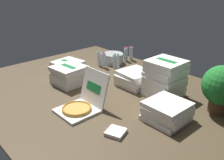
{
  "coord_description": "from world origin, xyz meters",
  "views": [
    {
      "loc": [
        1.92,
        -1.62,
        1.22
      ],
      "look_at": [
        0.05,
        0.1,
        0.14
      ],
      "focal_mm": 39.51,
      "sensor_mm": 36.0,
      "label": 1
    }
  ],
  "objects_px": {
    "water_bottle_4": "(115,61)",
    "water_bottle_0": "(118,62)",
    "pizza_stack_right_far": "(68,66)",
    "potted_plant": "(222,87)",
    "pizza_stack_left_far": "(135,79)",
    "ice_bucket": "(113,58)",
    "open_pizza_box": "(82,103)",
    "water_bottle_5": "(104,60)",
    "pizza_stack_right_near": "(167,111)",
    "water_bottle_3": "(131,53)",
    "water_bottle_1": "(99,59)",
    "water_bottle_2": "(126,54)",
    "napkin_pile": "(116,132)",
    "pizza_stack_center_far": "(165,78)",
    "pizza_stack_left_near": "(70,75)"
  },
  "relations": [
    {
      "from": "pizza_stack_left_far",
      "to": "ice_bucket",
      "type": "bearing_deg",
      "value": 154.6
    },
    {
      "from": "water_bottle_0",
      "to": "water_bottle_4",
      "type": "relative_size",
      "value": 1.0
    },
    {
      "from": "water_bottle_4",
      "to": "napkin_pile",
      "type": "relative_size",
      "value": 1.48
    },
    {
      "from": "water_bottle_3",
      "to": "ice_bucket",
      "type": "bearing_deg",
      "value": -107.2
    },
    {
      "from": "pizza_stack_left_near",
      "to": "pizza_stack_center_far",
      "type": "relative_size",
      "value": 0.96
    },
    {
      "from": "ice_bucket",
      "to": "pizza_stack_left_near",
      "type": "bearing_deg",
      "value": -77.02
    },
    {
      "from": "pizza_stack_right_near",
      "to": "potted_plant",
      "type": "height_order",
      "value": "potted_plant"
    },
    {
      "from": "water_bottle_4",
      "to": "water_bottle_0",
      "type": "bearing_deg",
      "value": -10.78
    },
    {
      "from": "pizza_stack_right_near",
      "to": "water_bottle_2",
      "type": "xyz_separation_m",
      "value": [
        -1.44,
        0.93,
        0.02
      ]
    },
    {
      "from": "pizza_stack_left_far",
      "to": "ice_bucket",
      "type": "height_order",
      "value": "pizza_stack_left_far"
    },
    {
      "from": "water_bottle_3",
      "to": "napkin_pile",
      "type": "relative_size",
      "value": 1.48
    },
    {
      "from": "open_pizza_box",
      "to": "water_bottle_4",
      "type": "relative_size",
      "value": 2.04
    },
    {
      "from": "water_bottle_1",
      "to": "pizza_stack_center_far",
      "type": "bearing_deg",
      "value": -4.51
    },
    {
      "from": "water_bottle_5",
      "to": "napkin_pile",
      "type": "distance_m",
      "value": 1.62
    },
    {
      "from": "water_bottle_1",
      "to": "potted_plant",
      "type": "distance_m",
      "value": 1.8
    },
    {
      "from": "water_bottle_1",
      "to": "water_bottle_2",
      "type": "height_order",
      "value": "same"
    },
    {
      "from": "water_bottle_5",
      "to": "pizza_stack_center_far",
      "type": "bearing_deg",
      "value": -4.97
    },
    {
      "from": "pizza_stack_right_far",
      "to": "napkin_pile",
      "type": "relative_size",
      "value": 2.72
    },
    {
      "from": "open_pizza_box",
      "to": "water_bottle_5",
      "type": "xyz_separation_m",
      "value": [
        -0.77,
        0.95,
        0.03
      ]
    },
    {
      "from": "water_bottle_5",
      "to": "water_bottle_4",
      "type": "bearing_deg",
      "value": 38.98
    },
    {
      "from": "pizza_stack_center_far",
      "to": "water_bottle_0",
      "type": "bearing_deg",
      "value": 168.53
    },
    {
      "from": "water_bottle_1",
      "to": "water_bottle_3",
      "type": "relative_size",
      "value": 1.0
    },
    {
      "from": "pizza_stack_left_far",
      "to": "water_bottle_1",
      "type": "bearing_deg",
      "value": 170.4
    },
    {
      "from": "potted_plant",
      "to": "water_bottle_4",
      "type": "bearing_deg",
      "value": 176.17
    },
    {
      "from": "water_bottle_4",
      "to": "water_bottle_1",
      "type": "bearing_deg",
      "value": -155.01
    },
    {
      "from": "potted_plant",
      "to": "napkin_pile",
      "type": "height_order",
      "value": "potted_plant"
    },
    {
      "from": "water_bottle_4",
      "to": "water_bottle_3",
      "type": "bearing_deg",
      "value": 102.11
    },
    {
      "from": "water_bottle_0",
      "to": "potted_plant",
      "type": "xyz_separation_m",
      "value": [
        1.49,
        -0.09,
        0.16
      ]
    },
    {
      "from": "water_bottle_2",
      "to": "water_bottle_3",
      "type": "distance_m",
      "value": 0.1
    },
    {
      "from": "ice_bucket",
      "to": "potted_plant",
      "type": "height_order",
      "value": "potted_plant"
    },
    {
      "from": "open_pizza_box",
      "to": "pizza_stack_center_far",
      "type": "relative_size",
      "value": 1.13
    },
    {
      "from": "open_pizza_box",
      "to": "water_bottle_5",
      "type": "relative_size",
      "value": 2.04
    },
    {
      "from": "pizza_stack_right_near",
      "to": "water_bottle_0",
      "type": "bearing_deg",
      "value": 154.98
    },
    {
      "from": "pizza_stack_right_far",
      "to": "water_bottle_1",
      "type": "bearing_deg",
      "value": 73.6
    },
    {
      "from": "pizza_stack_right_far",
      "to": "potted_plant",
      "type": "relative_size",
      "value": 0.88
    },
    {
      "from": "ice_bucket",
      "to": "water_bottle_1",
      "type": "xyz_separation_m",
      "value": [
        -0.04,
        -0.23,
        0.03
      ]
    },
    {
      "from": "water_bottle_3",
      "to": "napkin_pile",
      "type": "distance_m",
      "value": 1.97
    },
    {
      "from": "water_bottle_3",
      "to": "water_bottle_5",
      "type": "xyz_separation_m",
      "value": [
        -0.04,
        -0.53,
        0.0
      ]
    },
    {
      "from": "pizza_stack_right_near",
      "to": "water_bottle_4",
      "type": "xyz_separation_m",
      "value": [
        -1.32,
        0.6,
        0.02
      ]
    },
    {
      "from": "pizza_stack_left_near",
      "to": "water_bottle_5",
      "type": "height_order",
      "value": "pizza_stack_left_near"
    },
    {
      "from": "open_pizza_box",
      "to": "pizza_stack_left_near",
      "type": "bearing_deg",
      "value": 156.42
    },
    {
      "from": "water_bottle_1",
      "to": "water_bottle_4",
      "type": "relative_size",
      "value": 1.0
    },
    {
      "from": "pizza_stack_right_near",
      "to": "pizza_stack_right_far",
      "type": "height_order",
      "value": "pizza_stack_right_near"
    },
    {
      "from": "pizza_stack_center_far",
      "to": "napkin_pile",
      "type": "height_order",
      "value": "pizza_stack_center_far"
    },
    {
      "from": "open_pizza_box",
      "to": "pizza_stack_left_far",
      "type": "xyz_separation_m",
      "value": [
        -0.05,
        0.81,
        0.01
      ]
    },
    {
      "from": "water_bottle_4",
      "to": "water_bottle_5",
      "type": "height_order",
      "value": "same"
    },
    {
      "from": "pizza_stack_right_near",
      "to": "pizza_stack_right_far",
      "type": "distance_m",
      "value": 1.68
    },
    {
      "from": "pizza_stack_left_near",
      "to": "water_bottle_1",
      "type": "relative_size",
      "value": 1.74
    },
    {
      "from": "open_pizza_box",
      "to": "pizza_stack_center_far",
      "type": "bearing_deg",
      "value": 68.02
    },
    {
      "from": "pizza_stack_right_near",
      "to": "open_pizza_box",
      "type": "bearing_deg",
      "value": -145.86
    }
  ]
}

